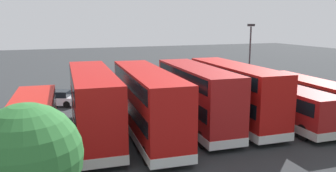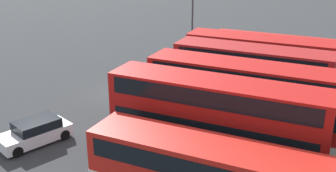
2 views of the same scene
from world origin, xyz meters
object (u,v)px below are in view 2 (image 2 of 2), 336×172
lamp_post_tall (192,17)px  bus_single_deck_second (269,62)px  bus_single_deck_seventh (213,171)px  car_hatchback_silver (35,132)px  waste_bin_yellow (134,101)px  bus_double_decker_third (259,64)px  bus_single_deck_near_end (277,51)px  bus_double_decker_fourth (251,77)px  bus_double_decker_fifth (246,98)px  bus_double_decker_sixth (215,118)px

lamp_post_tall → bus_single_deck_second: bearing=71.0°
bus_single_deck_seventh → lamp_post_tall: size_ratio=1.60×
car_hatchback_silver → waste_bin_yellow: (-6.98, 3.03, -0.22)m
bus_double_decker_third → car_hatchback_silver: bearing=-40.6°
bus_single_deck_near_end → bus_double_decker_fourth: 10.65m
bus_single_deck_seventh → lamp_post_tall: (-20.61, -7.76, 2.80)m
bus_single_deck_second → bus_single_deck_seventh: bearing=0.3°
bus_double_decker_third → bus_single_deck_seventh: 14.37m
bus_single_deck_near_end → car_hatchback_silver: size_ratio=2.64×
bus_single_deck_second → bus_single_deck_seventh: same height
bus_double_decker_fifth → lamp_post_tall: bearing=-149.7°
bus_double_decker_third → bus_double_decker_sixth: size_ratio=0.93×
lamp_post_tall → waste_bin_yellow: 12.52m
bus_double_decker_fourth → bus_double_decker_sixth: 7.34m
car_hatchback_silver → waste_bin_yellow: 7.61m
bus_double_decker_third → bus_double_decker_fourth: size_ratio=1.03×
waste_bin_yellow → car_hatchback_silver: bearing=-23.5°
bus_single_deck_near_end → lamp_post_tall: lamp_post_tall is taller
bus_double_decker_third → bus_single_deck_second: bearing=174.7°
bus_double_decker_fourth → car_hatchback_silver: bearing=-48.8°
lamp_post_tall → car_hatchback_silver: bearing=-10.4°
lamp_post_tall → waste_bin_yellow: size_ratio=7.90×
bus_single_deck_second → bus_double_decker_fourth: bearing=-3.1°
car_hatchback_silver → bus_double_decker_sixth: bearing=101.6°
bus_single_deck_near_end → bus_double_decker_sixth: bus_double_decker_sixth is taller
bus_single_deck_near_end → bus_double_decker_sixth: bearing=-3.2°
bus_double_decker_sixth → bus_double_decker_fourth: bearing=176.0°
bus_single_deck_second → bus_single_deck_seventh: 17.96m
bus_single_deck_near_end → car_hatchback_silver: (20.02, -11.27, -0.92)m
bus_single_deck_second → bus_double_decker_third: bearing=-5.3°
car_hatchback_silver → bus_double_decker_fourth: bearing=131.2°
bus_double_decker_sixth → car_hatchback_silver: size_ratio=2.61×
bus_double_decker_fourth → bus_single_deck_seventh: bus_double_decker_fourth is taller
bus_double_decker_third → bus_double_decker_fifth: same height
bus_double_decker_fourth → bus_double_decker_sixth: (7.32, -0.51, 0.00)m
bus_single_deck_near_end → car_hatchback_silver: bus_single_deck_near_end is taller
bus_single_deck_near_end → bus_double_decker_fifth: size_ratio=0.98×
bus_double_decker_sixth → lamp_post_tall: bearing=-157.9°
bus_single_deck_second → bus_double_decker_sixth: size_ratio=1.02×
bus_double_decker_fifth → bus_double_decker_sixth: size_ratio=1.03×
bus_single_deck_second → waste_bin_yellow: bus_single_deck_second is taller
bus_double_decker_fourth → lamp_post_tall: size_ratio=1.42×
bus_single_deck_seventh → waste_bin_yellow: bus_single_deck_seventh is taller
bus_double_decker_fourth → bus_double_decker_fifth: bearing=6.8°
bus_single_deck_second → car_hatchback_silver: size_ratio=2.67×
bus_double_decker_fifth → bus_double_decker_sixth: bearing=-15.7°
bus_double_decker_sixth → car_hatchback_silver: 10.62m
bus_single_deck_second → bus_double_decker_fourth: bus_double_decker_fourth is taller
bus_double_decker_fourth → waste_bin_yellow: bearing=-72.5°
bus_double_decker_third → bus_double_decker_sixth: bearing=-2.9°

